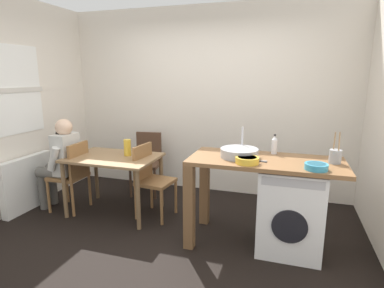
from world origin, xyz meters
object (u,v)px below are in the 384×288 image
(chair_person_seat, at_px, (73,173))
(vase, at_px, (127,148))
(chair_opposite, at_px, (151,176))
(utensil_crock, at_px, (335,156))
(bottle_tall_green, at_px, (274,145))
(washing_machine, at_px, (290,209))
(dining_table, at_px, (114,164))
(seated_person, at_px, (61,159))
(chair_spare_by_wall, at_px, (147,159))
(colander, at_px, (316,166))
(mixing_bowl, at_px, (247,160))

(chair_person_seat, bearing_deg, vase, -75.41)
(chair_opposite, relative_size, utensil_crock, 3.00)
(chair_opposite, distance_m, vase, 0.47)
(chair_person_seat, height_order, bottle_tall_green, bottle_tall_green)
(chair_opposite, height_order, vase, vase)
(utensil_crock, distance_m, vase, 2.37)
(utensil_crock, bearing_deg, chair_opposite, 173.23)
(washing_machine, height_order, vase, vase)
(washing_machine, bearing_deg, dining_table, 173.75)
(utensil_crock, bearing_deg, chair_person_seat, 178.44)
(seated_person, bearing_deg, vase, -78.05)
(chair_spare_by_wall, bearing_deg, colander, 142.66)
(chair_opposite, distance_m, utensil_crock, 2.09)
(bottle_tall_green, distance_m, colander, 0.61)
(chair_opposite, xyz_separation_m, utensil_crock, (2.02, -0.24, 0.48))
(dining_table, height_order, bottle_tall_green, bottle_tall_green)
(chair_person_seat, distance_m, bottle_tall_green, 2.53)
(chair_spare_by_wall, height_order, bottle_tall_green, bottle_tall_green)
(dining_table, relative_size, chair_person_seat, 1.22)
(chair_spare_by_wall, distance_m, washing_machine, 2.28)
(dining_table, relative_size, chair_opposite, 1.22)
(chair_person_seat, height_order, mixing_bowl, mixing_bowl)
(dining_table, xyz_separation_m, chair_person_seat, (-0.55, -0.10, -0.14))
(chair_person_seat, distance_m, chair_spare_by_wall, 1.08)
(dining_table, distance_m, utensil_crock, 2.53)
(chair_opposite, relative_size, washing_machine, 1.05)
(chair_person_seat, height_order, seated_person, seated_person)
(bottle_tall_green, bearing_deg, seated_person, -177.34)
(colander, bearing_deg, utensil_crock, 56.30)
(chair_opposite, bearing_deg, chair_person_seat, -74.47)
(dining_table, xyz_separation_m, mixing_bowl, (1.72, -0.43, 0.31))
(chair_opposite, distance_m, washing_machine, 1.68)
(seated_person, xyz_separation_m, vase, (0.86, 0.20, 0.17))
(dining_table, relative_size, utensil_crock, 3.67)
(washing_machine, bearing_deg, utensil_crock, 8.10)
(bottle_tall_green, relative_size, utensil_crock, 0.70)
(bottle_tall_green, xyz_separation_m, vase, (-1.79, 0.08, -0.17))
(washing_machine, distance_m, vase, 2.05)
(mixing_bowl, xyz_separation_m, colander, (0.60, -0.02, -0.00))
(chair_spare_by_wall, height_order, seated_person, seated_person)
(chair_person_seat, bearing_deg, seated_person, 90.00)
(dining_table, bearing_deg, colander, -11.01)
(chair_spare_by_wall, bearing_deg, utensil_crock, 149.82)
(seated_person, xyz_separation_m, utensil_crock, (3.21, -0.08, 0.32))
(chair_opposite, relative_size, seated_person, 0.75)
(seated_person, bearing_deg, dining_table, -83.11)
(chair_person_seat, bearing_deg, dining_table, -81.11)
(chair_spare_by_wall, xyz_separation_m, mixing_bowl, (1.63, -1.20, 0.45))
(utensil_crock, distance_m, colander, 0.33)
(chair_spare_by_wall, distance_m, utensil_crock, 2.64)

